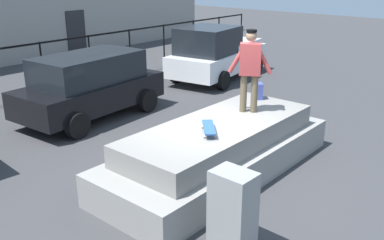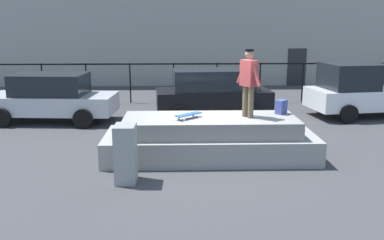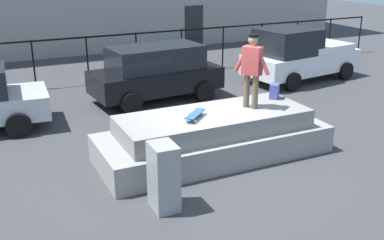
# 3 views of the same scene
# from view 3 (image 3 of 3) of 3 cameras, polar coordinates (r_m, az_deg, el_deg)

# --- Properties ---
(ground_plane) EXTENTS (60.00, 60.00, 0.00)m
(ground_plane) POSITION_cam_3_polar(r_m,az_deg,el_deg) (10.86, 1.90, -4.20)
(ground_plane) COLOR #38383A
(concrete_ledge) EXTENTS (5.30, 2.02, 1.04)m
(concrete_ledge) POSITION_cam_3_polar(r_m,az_deg,el_deg) (10.60, 2.68, -2.04)
(concrete_ledge) COLOR gray
(concrete_ledge) RESTS_ON ground_plane
(skateboarder) EXTENTS (0.53, 0.82, 1.69)m
(skateboarder) POSITION_cam_3_polar(r_m,az_deg,el_deg) (10.59, 7.38, 6.54)
(skateboarder) COLOR brown
(skateboarder) RESTS_ON concrete_ledge
(skateboard) EXTENTS (0.69, 0.67, 0.12)m
(skateboard) POSITION_cam_3_polar(r_m,az_deg,el_deg) (10.01, 0.39, 0.73)
(skateboard) COLOR #264C8C
(skateboard) RESTS_ON concrete_ledge
(backpack) EXTENTS (0.34, 0.34, 0.37)m
(backpack) POSITION_cam_3_polar(r_m,az_deg,el_deg) (11.59, 10.11, 3.50)
(backpack) COLOR #3F4C99
(backpack) RESTS_ON concrete_ledge
(car_black_hatchback_mid) EXTENTS (4.17, 2.26, 1.74)m
(car_black_hatchback_mid) POSITION_cam_3_polar(r_m,az_deg,el_deg) (14.70, -4.47, 5.93)
(car_black_hatchback_mid) COLOR black
(car_black_hatchback_mid) RESTS_ON ground_plane
(car_white_pickup_far) EXTENTS (4.66, 2.57, 1.94)m
(car_white_pickup_far) POSITION_cam_3_polar(r_m,az_deg,el_deg) (17.51, 13.00, 7.84)
(car_white_pickup_far) COLOR white
(car_white_pickup_far) RESTS_ON ground_plane
(utility_box) EXTENTS (0.45, 0.61, 1.26)m
(utility_box) POSITION_cam_3_polar(r_m,az_deg,el_deg) (8.40, -3.51, -6.99)
(utility_box) COLOR gray
(utility_box) RESTS_ON ground_plane
(fence_row) EXTENTS (24.06, 0.06, 1.69)m
(fence_row) POSITION_cam_3_polar(r_m,az_deg,el_deg) (17.26, -9.80, 8.63)
(fence_row) COLOR black
(fence_row) RESTS_ON ground_plane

